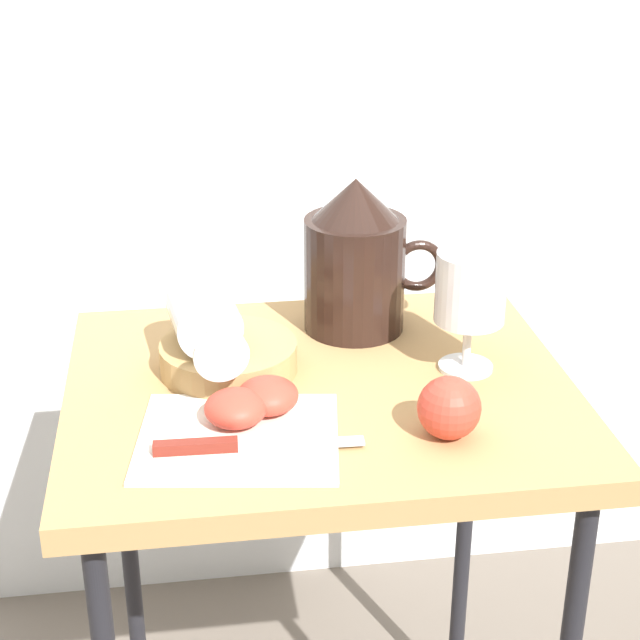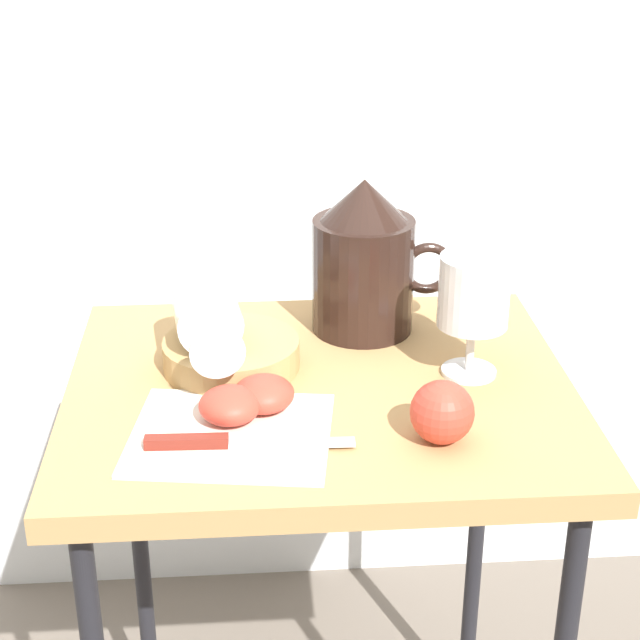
{
  "view_description": "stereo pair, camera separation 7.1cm",
  "coord_description": "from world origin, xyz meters",
  "px_view_note": "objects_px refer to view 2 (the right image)",
  "views": [
    {
      "loc": [
        -0.14,
        -1.02,
        1.25
      ],
      "look_at": [
        0.0,
        0.0,
        0.78
      ],
      "focal_mm": 57.17,
      "sensor_mm": 36.0,
      "label": 1
    },
    {
      "loc": [
        -0.07,
        -1.02,
        1.25
      ],
      "look_at": [
        0.0,
        0.0,
        0.78
      ],
      "focal_mm": 57.17,
      "sensor_mm": 36.0,
      "label": 2
    }
  ],
  "objects_px": {
    "wine_glass_upright": "(474,298)",
    "knife": "(218,442)",
    "apple_half_right": "(264,394)",
    "apple_whole": "(442,412)",
    "basket_tray": "(231,354)",
    "wine_glass_tipped_near": "(207,314)",
    "pitcher": "(364,270)",
    "apple_half_left": "(230,405)",
    "table": "(320,436)"
  },
  "relations": [
    {
      "from": "basket_tray",
      "to": "wine_glass_tipped_near",
      "type": "bearing_deg",
      "value": -170.09
    },
    {
      "from": "apple_half_right",
      "to": "apple_whole",
      "type": "height_order",
      "value": "apple_whole"
    },
    {
      "from": "apple_half_right",
      "to": "knife",
      "type": "bearing_deg",
      "value": -122.94
    },
    {
      "from": "table",
      "to": "knife",
      "type": "bearing_deg",
      "value": -130.13
    },
    {
      "from": "pitcher",
      "to": "basket_tray",
      "type": "bearing_deg",
      "value": -149.62
    },
    {
      "from": "table",
      "to": "knife",
      "type": "xyz_separation_m",
      "value": [
        -0.11,
        -0.13,
        0.08
      ]
    },
    {
      "from": "wine_glass_upright",
      "to": "knife",
      "type": "xyz_separation_m",
      "value": [
        -0.29,
        -0.15,
        -0.09
      ]
    },
    {
      "from": "wine_glass_upright",
      "to": "apple_whole",
      "type": "bearing_deg",
      "value": -112.23
    },
    {
      "from": "apple_half_left",
      "to": "basket_tray",
      "type": "bearing_deg",
      "value": 89.88
    },
    {
      "from": "table",
      "to": "wine_glass_tipped_near",
      "type": "distance_m",
      "value": 0.2
    },
    {
      "from": "apple_half_right",
      "to": "wine_glass_upright",
      "type": "bearing_deg",
      "value": 16.99
    },
    {
      "from": "apple_whole",
      "to": "wine_glass_upright",
      "type": "bearing_deg",
      "value": 67.77
    },
    {
      "from": "table",
      "to": "wine_glass_tipped_near",
      "type": "height_order",
      "value": "wine_glass_tipped_near"
    },
    {
      "from": "pitcher",
      "to": "wine_glass_tipped_near",
      "type": "distance_m",
      "value": 0.22
    },
    {
      "from": "pitcher",
      "to": "apple_half_left",
      "type": "xyz_separation_m",
      "value": [
        -0.17,
        -0.23,
        -0.06
      ]
    },
    {
      "from": "wine_glass_tipped_near",
      "to": "apple_half_right",
      "type": "relative_size",
      "value": 2.44
    },
    {
      "from": "basket_tray",
      "to": "knife",
      "type": "height_order",
      "value": "basket_tray"
    },
    {
      "from": "table",
      "to": "apple_half_left",
      "type": "height_order",
      "value": "apple_half_left"
    },
    {
      "from": "apple_half_left",
      "to": "apple_half_right",
      "type": "height_order",
      "value": "same"
    },
    {
      "from": "table",
      "to": "wine_glass_upright",
      "type": "xyz_separation_m",
      "value": [
        0.17,
        0.01,
        0.17
      ]
    },
    {
      "from": "apple_half_left",
      "to": "apple_whole",
      "type": "xyz_separation_m",
      "value": [
        0.22,
        -0.05,
        0.01
      ]
    },
    {
      "from": "table",
      "to": "wine_glass_upright",
      "type": "bearing_deg",
      "value": 4.27
    },
    {
      "from": "apple_whole",
      "to": "wine_glass_tipped_near",
      "type": "bearing_deg",
      "value": 143.96
    },
    {
      "from": "table",
      "to": "apple_half_right",
      "type": "height_order",
      "value": "apple_half_right"
    },
    {
      "from": "knife",
      "to": "pitcher",
      "type": "bearing_deg",
      "value": 57.47
    },
    {
      "from": "pitcher",
      "to": "wine_glass_upright",
      "type": "distance_m",
      "value": 0.17
    },
    {
      "from": "apple_half_right",
      "to": "apple_whole",
      "type": "distance_m",
      "value": 0.19
    },
    {
      "from": "wine_glass_tipped_near",
      "to": "apple_whole",
      "type": "bearing_deg",
      "value": -36.04
    },
    {
      "from": "pitcher",
      "to": "apple_half_left",
      "type": "height_order",
      "value": "pitcher"
    },
    {
      "from": "pitcher",
      "to": "wine_glass_tipped_near",
      "type": "relative_size",
      "value": 1.21
    },
    {
      "from": "wine_glass_tipped_near",
      "to": "knife",
      "type": "distance_m",
      "value": 0.19
    },
    {
      "from": "table",
      "to": "pitcher",
      "type": "relative_size",
      "value": 3.55
    },
    {
      "from": "table",
      "to": "wine_glass_upright",
      "type": "relative_size",
      "value": 4.82
    },
    {
      "from": "wine_glass_tipped_near",
      "to": "knife",
      "type": "height_order",
      "value": "wine_glass_tipped_near"
    },
    {
      "from": "apple_half_left",
      "to": "apple_whole",
      "type": "distance_m",
      "value": 0.22
    },
    {
      "from": "table",
      "to": "wine_glass_tipped_near",
      "type": "bearing_deg",
      "value": 160.98
    },
    {
      "from": "wine_glass_tipped_near",
      "to": "apple_half_right",
      "type": "xyz_separation_m",
      "value": [
        0.06,
        -0.1,
        -0.05
      ]
    },
    {
      "from": "apple_half_right",
      "to": "pitcher",
      "type": "bearing_deg",
      "value": 57.61
    },
    {
      "from": "table",
      "to": "apple_half_right",
      "type": "xyz_separation_m",
      "value": [
        -0.07,
        -0.06,
        0.09
      ]
    },
    {
      "from": "wine_glass_upright",
      "to": "knife",
      "type": "bearing_deg",
      "value": -152.93
    },
    {
      "from": "wine_glass_upright",
      "to": "wine_glass_tipped_near",
      "type": "distance_m",
      "value": 0.3
    },
    {
      "from": "wine_glass_upright",
      "to": "apple_half_right",
      "type": "distance_m",
      "value": 0.26
    },
    {
      "from": "apple_half_left",
      "to": "wine_glass_upright",
      "type": "bearing_deg",
      "value": 19.12
    },
    {
      "from": "basket_tray",
      "to": "apple_half_right",
      "type": "height_order",
      "value": "apple_half_right"
    },
    {
      "from": "wine_glass_upright",
      "to": "knife",
      "type": "height_order",
      "value": "wine_glass_upright"
    },
    {
      "from": "pitcher",
      "to": "apple_whole",
      "type": "bearing_deg",
      "value": -79.81
    },
    {
      "from": "basket_tray",
      "to": "pitcher",
      "type": "height_order",
      "value": "pitcher"
    },
    {
      "from": "pitcher",
      "to": "knife",
      "type": "bearing_deg",
      "value": -122.53
    },
    {
      "from": "wine_glass_upright",
      "to": "knife",
      "type": "distance_m",
      "value": 0.33
    },
    {
      "from": "wine_glass_upright",
      "to": "apple_half_right",
      "type": "height_order",
      "value": "wine_glass_upright"
    }
  ]
}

